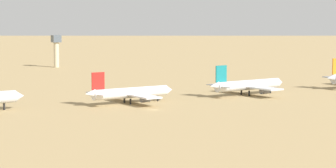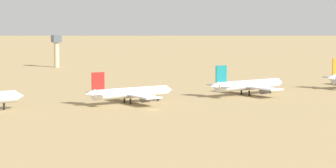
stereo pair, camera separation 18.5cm
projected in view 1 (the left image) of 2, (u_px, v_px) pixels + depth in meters
The scene contains 5 objects.
ground at pixel (154, 110), 248.38m from camera, with size 4000.00×4000.00×0.00m, color tan.
ridge_center at pixel (119, 4), 1455.66m from camera, with size 310.01×217.01×99.00m, color gray.
parked_jet_red_2 at pixel (130, 93), 265.24m from camera, with size 37.91×31.89×12.52m.
parked_jet_teal_3 at pixel (247, 85), 291.05m from camera, with size 39.64×33.48×13.09m.
control_tower at pixel (56, 48), 435.67m from camera, with size 5.20×5.20×20.03m.
Camera 1 is at (-115.23, -217.50, 34.92)m, focal length 74.87 mm.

